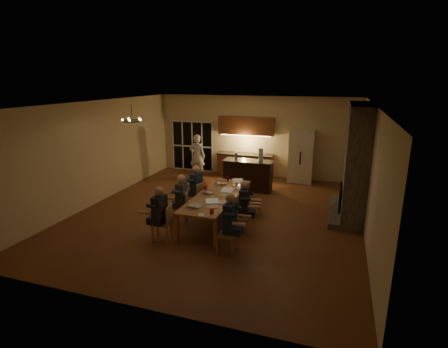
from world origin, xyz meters
TOP-DOWN VIEW (x-y plane):
  - floor at (0.00, 0.00)m, footprint 9.00×9.00m
  - back_wall at (0.00, 4.52)m, footprint 8.00×0.04m
  - left_wall at (-4.02, 0.00)m, footprint 0.04×9.00m
  - right_wall at (4.02, 0.00)m, footprint 0.04×9.00m
  - ceiling at (0.00, 0.00)m, footprint 8.00×9.00m
  - french_doors at (-2.70, 4.47)m, footprint 1.86×0.08m
  - fireplace at (3.70, 1.20)m, footprint 0.58×2.50m
  - kitchenette at (-0.30, 4.20)m, footprint 2.24×0.68m
  - refrigerator at (1.90, 4.15)m, footprint 0.90×0.68m
  - dining_table at (0.13, -0.43)m, footprint 1.10×3.20m
  - bar_island at (0.25, 2.53)m, footprint 1.76×0.70m
  - chair_left_near at (-0.76, -1.98)m, footprint 0.51×0.51m
  - chair_left_mid at (-0.79, -0.90)m, footprint 0.55×0.55m
  - chair_left_far at (-0.73, 0.10)m, footprint 0.53×0.53m
  - chair_right_near at (0.95, -2.07)m, footprint 0.45×0.45m
  - chair_right_mid at (0.94, -1.00)m, footprint 0.54×0.54m
  - chair_right_far at (1.00, 0.24)m, footprint 0.51×0.51m
  - person_left_near at (-0.76, -2.04)m, footprint 0.62×0.62m
  - person_right_near at (1.00, -1.98)m, footprint 0.60×0.60m
  - person_left_mid at (-0.72, -0.89)m, footprint 0.66×0.66m
  - person_right_mid at (1.03, -0.89)m, footprint 0.67×0.67m
  - person_left_far at (-0.73, 0.16)m, footprint 0.68×0.68m
  - standing_person at (-2.04, 3.40)m, footprint 0.65×0.44m
  - chandelier at (-2.11, -0.88)m, footprint 0.53×0.53m
  - laptop_a at (-0.11, -1.43)m, footprint 0.34×0.30m
  - laptop_b at (0.33, -1.34)m, footprint 0.40×0.38m
  - laptop_c at (-0.17, -0.31)m, footprint 0.33×0.30m
  - laptop_d at (0.37, -0.40)m, footprint 0.34×0.30m
  - laptop_e at (-0.08, 0.62)m, footprint 0.33×0.29m
  - laptop_f at (0.45, 0.60)m, footprint 0.41×0.39m
  - mug_front at (0.14, -0.84)m, footprint 0.09×0.09m
  - mug_mid at (0.23, 0.10)m, footprint 0.08×0.08m
  - mug_back at (-0.21, 0.43)m, footprint 0.09×0.09m
  - redcup_near at (0.47, -1.75)m, footprint 0.10×0.10m
  - redcup_mid at (-0.34, -0.09)m, footprint 0.09×0.09m
  - redcup_far at (0.31, 0.91)m, footprint 0.10×0.10m
  - can_silver at (0.12, -1.06)m, footprint 0.07×0.07m
  - can_cola at (-0.01, 1.01)m, footprint 0.07×0.07m
  - plate_near at (0.46, -0.97)m, footprint 0.27×0.27m
  - plate_left at (-0.16, -1.33)m, footprint 0.23×0.23m
  - plate_far at (0.59, 0.28)m, footprint 0.28×0.28m
  - notepad at (0.26, -1.92)m, footprint 0.19×0.23m
  - bar_bottle at (-0.20, 2.55)m, footprint 0.09×0.09m
  - bar_blender at (0.70, 2.48)m, footprint 0.18×0.18m

SIDE VIEW (x-z plane):
  - floor at x=0.00m, z-range 0.00..0.00m
  - dining_table at x=0.13m, z-range 0.00..0.75m
  - chair_left_near at x=-0.76m, z-range 0.00..0.89m
  - chair_left_mid at x=-0.79m, z-range 0.00..0.89m
  - chair_left_far at x=-0.73m, z-range 0.00..0.89m
  - chair_right_near at x=0.95m, z-range 0.00..0.89m
  - chair_right_mid at x=0.94m, z-range 0.00..0.89m
  - chair_right_far at x=1.00m, z-range 0.00..0.89m
  - bar_island at x=0.25m, z-range 0.00..1.08m
  - person_left_near at x=-0.76m, z-range 0.00..1.38m
  - person_right_near at x=1.00m, z-range 0.00..1.38m
  - person_left_mid at x=-0.72m, z-range 0.00..1.38m
  - person_right_mid at x=1.03m, z-range 0.00..1.38m
  - person_left_far at x=-0.73m, z-range 0.00..1.38m
  - notepad at x=0.26m, z-range 0.75..0.76m
  - plate_near at x=0.46m, z-range 0.75..0.77m
  - plate_left at x=-0.16m, z-range 0.75..0.77m
  - plate_far at x=0.59m, z-range 0.75..0.77m
  - mug_front at x=0.14m, z-range 0.75..0.85m
  - mug_mid at x=0.23m, z-range 0.75..0.85m
  - mug_back at x=-0.21m, z-range 0.75..0.85m
  - redcup_near at x=0.47m, z-range 0.75..0.87m
  - redcup_mid at x=-0.34m, z-range 0.75..0.87m
  - redcup_far at x=0.31m, z-range 0.75..0.87m
  - can_silver at x=0.12m, z-range 0.75..0.87m
  - can_cola at x=-0.01m, z-range 0.75..0.87m
  - laptop_a at x=-0.11m, z-range 0.75..0.98m
  - laptop_b at x=0.33m, z-range 0.75..0.98m
  - laptop_c at x=-0.17m, z-range 0.75..0.98m
  - laptop_d at x=0.37m, z-range 0.75..0.98m
  - laptop_e at x=-0.08m, z-range 0.75..0.98m
  - laptop_f at x=0.45m, z-range 0.75..0.98m
  - standing_person at x=-2.04m, z-range 0.00..1.76m
  - refrigerator at x=1.90m, z-range 0.00..2.00m
  - french_doors at x=-2.70m, z-range 0.00..2.10m
  - kitchenette at x=-0.30m, z-range 0.00..2.40m
  - bar_bottle at x=-0.20m, z-range 1.08..1.32m
  - bar_blender at x=0.70m, z-range 1.08..1.53m
  - back_wall at x=0.00m, z-range 0.00..3.20m
  - left_wall at x=-4.02m, z-range 0.00..3.20m
  - right_wall at x=4.02m, z-range 0.00..3.20m
  - fireplace at x=3.70m, z-range 0.00..3.20m
  - chandelier at x=-2.11m, z-range 2.73..2.77m
  - ceiling at x=0.00m, z-range 3.20..3.24m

